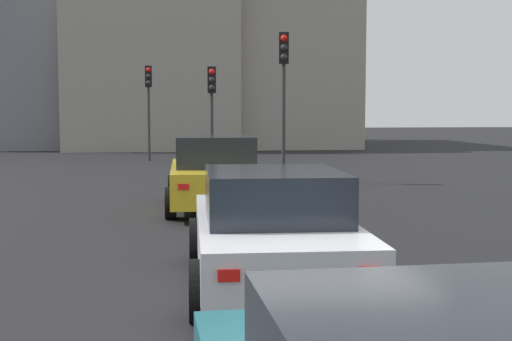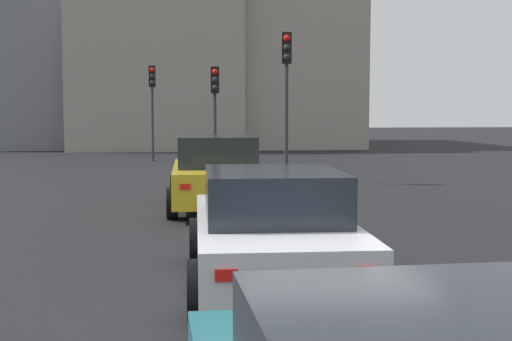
% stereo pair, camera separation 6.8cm
% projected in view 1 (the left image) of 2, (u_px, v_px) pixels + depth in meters
% --- Properties ---
extents(ground_plane, '(160.00, 160.00, 0.20)m').
position_uv_depth(ground_plane, '(290.00, 325.00, 7.12)').
color(ground_plane, black).
extents(car_yellow_lead, '(4.35, 2.15, 1.60)m').
position_uv_depth(car_yellow_lead, '(215.00, 174.00, 14.77)').
color(car_yellow_lead, gold).
rests_on(car_yellow_lead, ground_plane).
extents(car_white_second, '(4.40, 2.10, 1.44)m').
position_uv_depth(car_white_second, '(272.00, 230.00, 8.21)').
color(car_white_second, silver).
rests_on(car_white_second, ground_plane).
extents(traffic_light_near_left, '(0.32, 0.30, 4.05)m').
position_uv_depth(traffic_light_near_left, '(149.00, 93.00, 28.93)').
color(traffic_light_near_left, '#2D2D30').
rests_on(traffic_light_near_left, ground_plane).
extents(traffic_light_near_right, '(0.32, 0.28, 3.64)m').
position_uv_depth(traffic_light_near_right, '(212.00, 96.00, 23.29)').
color(traffic_light_near_right, '#2D2D30').
rests_on(traffic_light_near_right, ground_plane).
extents(traffic_light_far_left, '(0.33, 0.30, 4.41)m').
position_uv_depth(traffic_light_far_left, '(284.00, 76.00, 19.89)').
color(traffic_light_far_left, '#2D2D30').
rests_on(traffic_light_far_left, ground_plane).
extents(building_facade_left, '(13.98, 7.21, 9.65)m').
position_uv_depth(building_facade_left, '(280.00, 69.00, 43.75)').
color(building_facade_left, gray).
rests_on(building_facade_left, ground_plane).
extents(building_facade_center, '(15.28, 9.29, 11.85)m').
position_uv_depth(building_facade_center, '(154.00, 50.00, 42.42)').
color(building_facade_center, gray).
rests_on(building_facade_center, ground_plane).
extents(building_facade_right, '(12.21, 7.41, 9.75)m').
position_uv_depth(building_facade_right, '(22.00, 66.00, 41.84)').
color(building_facade_right, slate).
rests_on(building_facade_right, ground_plane).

